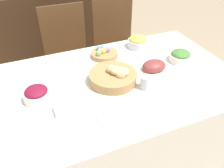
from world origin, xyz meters
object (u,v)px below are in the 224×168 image
Objects in this scene: beet_salad_bowl at (37,94)px; bread_basket at (114,76)px; green_salad_bowl at (180,56)px; egg_basket at (104,53)px; ham_platter at (154,67)px; chair_far_center at (68,54)px; sideboard at (48,29)px; fork at (93,123)px; drinking_cup at (146,83)px; chair_far_right at (117,45)px; knife at (143,108)px; dinner_plate at (119,115)px; spoon at (148,107)px; butter_dish at (66,108)px; pineapple_bowl at (138,42)px.

bread_basket is at bearing -0.73° from beet_salad_bowl.
egg_basket is at bearing 150.49° from green_salad_bowl.
beet_salad_bowl is (-0.78, -0.01, 0.01)m from ham_platter.
sideboard is at bearing 95.65° from chair_far_center.
beet_salad_bowl is (-0.38, -0.87, 0.28)m from chair_far_center.
drinking_cup is at bearing 26.05° from fork.
chair_far_right is 1.25m from knife.
dinner_plate is (0.01, -1.17, 0.24)m from chair_far_center.
knife is 0.19m from drinking_cup.
green_salad_bowl is 0.78× the size of fork.
beet_salad_bowl reaches higher than egg_basket.
spoon is at bearing -143.07° from green_salad_bowl.
bread_basket is 1.53× the size of spoon.
egg_basket is 1.50× the size of butter_dish.
green_salad_bowl is 0.91m from butter_dish.
beet_salad_bowl is at bearing -179.49° from ham_platter.
drinking_cup is at bearing -102.64° from chair_far_right.
pineapple_bowl is at bearing -93.87° from chair_far_right.
dinner_plate is 0.30m from drinking_cup.
butter_dish is (-0.19, -1.83, 0.31)m from sideboard.
chair_far_right is at bearing 83.19° from ham_platter.
bread_basket reaches higher than green_salad_bowl.
bread_basket is 1.95× the size of green_salad_bowl.
fork is (-0.60, -0.65, -0.04)m from pineapple_bowl.
ham_platter is (0.46, -1.67, 0.32)m from sideboard.
butter_dish is (-0.25, 0.15, 0.01)m from dinner_plate.
chair_far_center is 4.74× the size of spoon.
green_salad_bowl is at bearing -66.89° from sideboard.
chair_far_right reaches higher than knife.
knife is (-0.31, -0.65, -0.04)m from pineapple_bowl.
pineapple_bowl is at bearing 55.28° from dinner_plate.
green_salad_bowl is (0.64, -0.83, 0.28)m from chair_far_center.
egg_basket is 0.62m from butter_dish.
ham_platter is 1.30× the size of spoon.
ham_platter is 1.07× the size of dinner_plate.
sideboard reaches higher than green_salad_bowl.
drinking_cup is at bearing 32.49° from dinner_plate.
knife is (0.15, -1.17, 0.24)m from chair_far_center.
drinking_cup is (0.15, -0.14, 0.00)m from bread_basket.
pineapple_bowl reaches higher than ham_platter.
chair_far_right is 4.74× the size of fork.
ham_platter is at bearing -99.17° from pineapple_bowl.
knife and spoon have the same top height.
chair_far_center is 3.65× the size of ham_platter.
beet_salad_bowl is 0.77× the size of spoon.
dinner_plate is (-0.50, -1.17, 0.24)m from chair_far_right.
bread_basket is 1.53× the size of knife.
egg_basket is at bearing 101.65° from drinking_cup.
butter_dish is (-0.89, -0.19, -0.02)m from green_salad_bowl.
drinking_cup reaches higher than egg_basket.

